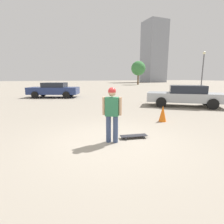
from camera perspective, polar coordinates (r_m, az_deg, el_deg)
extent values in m
plane|color=gray|center=(5.11, 0.00, -9.76)|extent=(220.00, 220.00, 0.00)
cylinder|color=#38476B|center=(5.00, -1.14, -5.57)|extent=(0.14, 0.14, 0.77)
cylinder|color=#38476B|center=(4.98, 1.15, -5.67)|extent=(0.14, 0.14, 0.77)
cube|color=#2D724C|center=(4.84, 0.00, 1.77)|extent=(0.36, 0.42, 0.53)
cylinder|color=tan|center=(4.88, -2.65, 1.99)|extent=(0.09, 0.09, 0.50)
cylinder|color=tan|center=(4.81, 2.69, 1.86)|extent=(0.09, 0.09, 0.50)
sphere|color=tan|center=(4.79, 0.00, 6.37)|extent=(0.21, 0.21, 0.21)
sphere|color=red|center=(4.79, 0.00, 6.80)|extent=(0.22, 0.22, 0.22)
cube|color=#232328|center=(5.44, 7.12, -7.65)|extent=(0.38, 0.86, 0.01)
cylinder|color=#262628|center=(5.25, 4.64, -8.79)|extent=(0.04, 0.08, 0.07)
cylinder|color=#262628|center=(5.49, 3.84, -7.88)|extent=(0.04, 0.08, 0.07)
cylinder|color=#262628|center=(5.43, 10.43, -8.26)|extent=(0.04, 0.08, 0.07)
cylinder|color=#262628|center=(5.67, 9.40, -7.40)|extent=(0.04, 0.08, 0.07)
cube|color=#ADB2B7|center=(12.25, 22.62, 4.50)|extent=(4.21, 4.76, 0.55)
cube|color=#1E232D|center=(12.22, 23.35, 6.87)|extent=(2.51, 2.61, 0.48)
cylinder|color=black|center=(11.33, 15.73, 3.06)|extent=(0.54, 0.63, 0.63)
cylinder|color=black|center=(13.04, 15.75, 4.06)|extent=(0.54, 0.63, 0.63)
cylinder|color=black|center=(11.71, 30.06, 2.23)|extent=(0.54, 0.63, 0.63)
cylinder|color=black|center=(13.37, 28.28, 3.32)|extent=(0.54, 0.63, 0.63)
cube|color=navy|center=(17.48, -18.48, 6.64)|extent=(3.43, 4.90, 0.65)
cube|color=#1E232D|center=(17.42, -18.23, 8.42)|extent=(2.29, 2.52, 0.43)
cylinder|color=black|center=(17.20, -23.86, 5.12)|extent=(0.43, 0.65, 0.63)
cylinder|color=black|center=(18.85, -21.60, 5.73)|extent=(0.43, 0.65, 0.63)
cylinder|color=black|center=(16.23, -14.71, 5.40)|extent=(0.43, 0.65, 0.63)
cylinder|color=black|center=(17.97, -13.19, 5.99)|extent=(0.43, 0.65, 0.63)
cube|color=gray|center=(78.43, 13.49, 18.38)|extent=(8.26, 8.23, 24.34)
cylinder|color=brown|center=(48.02, 8.50, 10.59)|extent=(0.41, 0.41, 3.00)
sphere|color=#387A3D|center=(48.09, 8.59, 13.94)|extent=(3.74, 3.74, 3.74)
cone|color=orange|center=(7.67, 16.23, -0.46)|extent=(0.32, 0.32, 0.69)
cylinder|color=#59595E|center=(20.57, 27.34, 10.61)|extent=(0.12, 0.12, 4.16)
sphere|color=beige|center=(20.71, 27.91, 16.68)|extent=(0.28, 0.28, 0.28)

